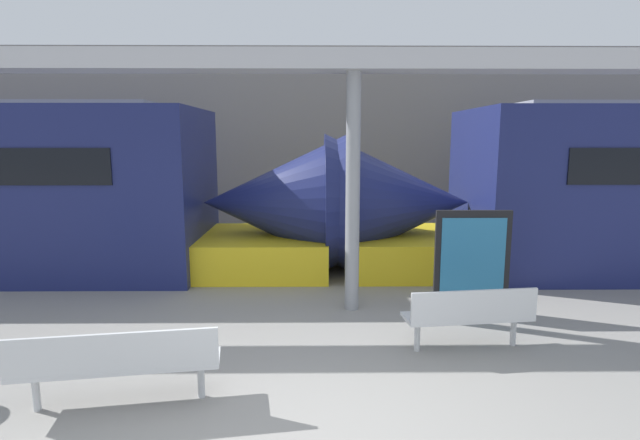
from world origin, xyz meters
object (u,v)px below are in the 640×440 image
object	(u,v)px
support_column_near	(353,194)
bench_far	(470,313)
bench_near	(117,361)
poster_board	(472,262)

from	to	relation	value
support_column_near	bench_far	bearing A→B (deg)	-49.52
bench_near	poster_board	world-z (taller)	poster_board
bench_near	support_column_near	size ratio (longest dim) A/B	0.56
bench_far	poster_board	distance (m)	1.44
poster_board	support_column_near	bearing A→B (deg)	173.79
bench_near	support_column_near	xyz separation A→B (m)	(2.42, 2.79, 1.26)
bench_near	bench_far	xyz separation A→B (m)	(3.73, 1.26, -0.00)
bench_near	support_column_near	world-z (taller)	support_column_near
poster_board	support_column_near	world-z (taller)	support_column_near
poster_board	bench_far	bearing A→B (deg)	-107.84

